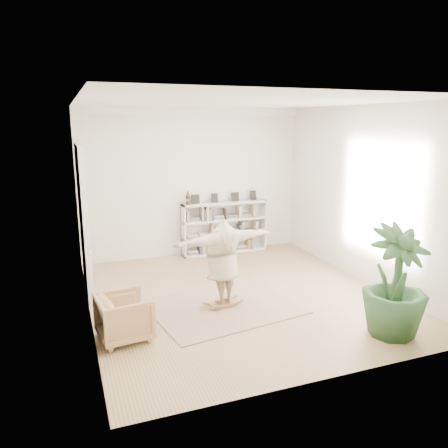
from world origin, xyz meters
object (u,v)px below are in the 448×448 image
rocker_board (223,303)px  person (223,259)px  houseplant (395,282)px  armchair (125,317)px  bookshelf (224,228)px

rocker_board → person: bearing=24.9°
houseplant → person: bearing=138.0°
armchair → houseplant: bearing=-116.3°
rocker_board → armchair: bearing=-171.0°
rocker_board → bookshelf: bearing=60.2°
bookshelf → rocker_board: size_ratio=4.15×
rocker_board → person: person is taller
person → houseplant: 2.84m
person → houseplant: bearing=129.2°
armchair → person: bearing=-79.9°
armchair → rocker_board: 1.92m
rocker_board → person: 0.83m
person → rocker_board: bearing=24.9°
armchair → houseplant: (3.92, -1.32, 0.52)m
rocker_board → houseplant: 2.95m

